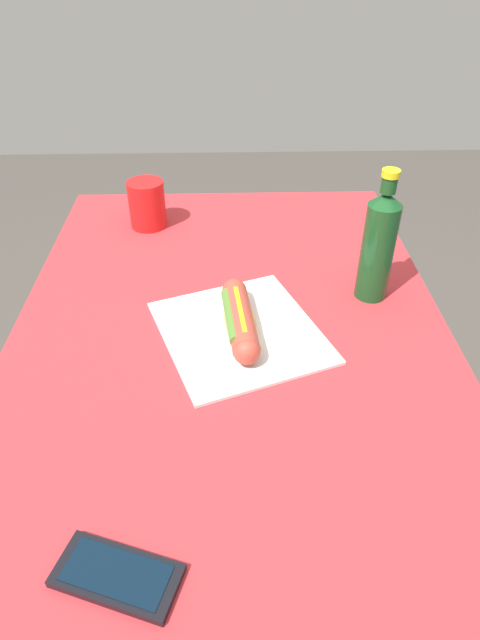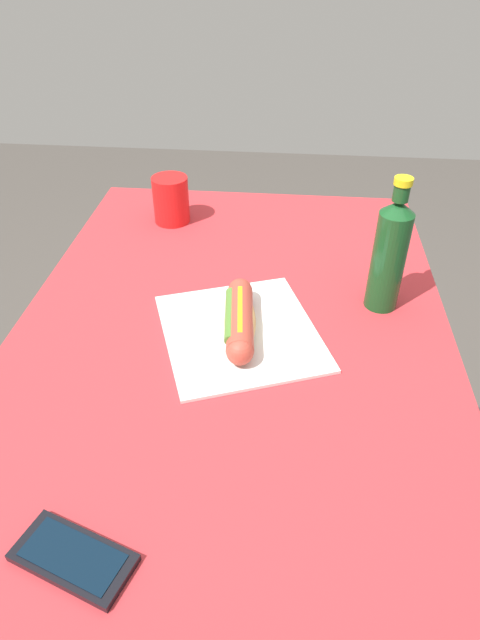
{
  "view_description": "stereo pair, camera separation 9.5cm",
  "coord_description": "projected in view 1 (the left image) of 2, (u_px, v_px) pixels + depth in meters",
  "views": [
    {
      "loc": [
        -0.76,
        0.01,
        1.38
      ],
      "look_at": [
        -0.01,
        -0.02,
        0.8
      ],
      "focal_mm": 30.15,
      "sensor_mm": 36.0,
      "label": 1
    },
    {
      "loc": [
        -0.76,
        -0.09,
        1.38
      ],
      "look_at": [
        -0.01,
        -0.02,
        0.8
      ],
      "focal_mm": 30.15,
      "sensor_mm": 36.0,
      "label": 2
    }
  ],
  "objects": [
    {
      "name": "cell_phone",
      "position": [
        117.0,
        575.0,
        0.61
      ],
      "size": [
        0.11,
        0.16,
        0.01
      ],
      "color": "black",
      "rests_on": "dining_table"
    },
    {
      "name": "drinking_cup",
      "position": [
        147.0,
        204.0,
        1.26
      ],
      "size": [
        0.09,
        0.09,
        0.11
      ],
      "primitive_type": "cylinder",
      "color": "red",
      "rests_on": "dining_table"
    },
    {
      "name": "hot_dog",
      "position": [
        239.0,
        319.0,
        0.95
      ],
      "size": [
        0.22,
        0.07,
        0.05
      ],
      "color": "tan",
      "rests_on": "paper_wrapper"
    },
    {
      "name": "paper_wrapper",
      "position": [
        240.0,
        332.0,
        0.96
      ],
      "size": [
        0.36,
        0.35,
        0.01
      ],
      "primitive_type": "cube",
      "rotation": [
        0.0,
        0.0,
        0.36
      ],
      "color": "silver",
      "rests_on": "dining_table"
    },
    {
      "name": "dining_table",
      "position": [
        232.0,
        388.0,
        1.06
      ],
      "size": [
        1.18,
        0.8,
        0.77
      ],
      "color": "brown",
      "rests_on": "ground"
    },
    {
      "name": "soda_bottle",
      "position": [
        378.0,
        244.0,
        0.99
      ],
      "size": [
        0.06,
        0.06,
        0.26
      ],
      "color": "#14471E",
      "rests_on": "dining_table"
    },
    {
      "name": "ground_plane",
      "position": [
        234.0,
        555.0,
        1.44
      ],
      "size": [
        6.0,
        6.0,
        0.0
      ],
      "primitive_type": "plane",
      "color": "#47423D",
      "rests_on": "ground"
    }
  ]
}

